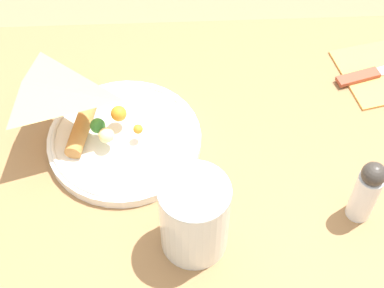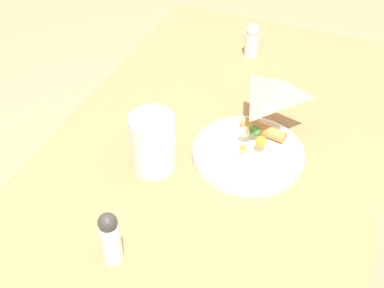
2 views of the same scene
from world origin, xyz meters
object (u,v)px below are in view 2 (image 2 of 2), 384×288
object	(u,v)px
milk_glass	(153,145)
pepper_shaker	(110,238)
salt_shaker	(252,40)
dining_table	(212,190)
plate_pizza	(249,151)

from	to	relation	value
milk_glass	pepper_shaker	size ratio (longest dim) A/B	1.12
milk_glass	salt_shaker	distance (m)	0.47
dining_table	milk_glass	world-z (taller)	milk_glass
milk_glass	pepper_shaker	xyz separation A→B (m)	(0.22, 0.03, -0.00)
pepper_shaker	salt_shaker	bearing A→B (deg)	178.04
dining_table	milk_glass	bearing A→B (deg)	-48.43
milk_glass	salt_shaker	xyz separation A→B (m)	(-0.47, 0.06, -0.01)
dining_table	plate_pizza	size ratio (longest dim) A/B	5.22
milk_glass	salt_shaker	bearing A→B (deg)	173.25
plate_pizza	milk_glass	xyz separation A→B (m)	(0.10, -0.16, 0.04)
dining_table	plate_pizza	xyz separation A→B (m)	(-0.01, 0.07, 0.13)
dining_table	salt_shaker	distance (m)	0.42
plate_pizza	salt_shaker	distance (m)	0.39
plate_pizza	salt_shaker	world-z (taller)	salt_shaker
dining_table	salt_shaker	xyz separation A→B (m)	(-0.39, -0.04, 0.16)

